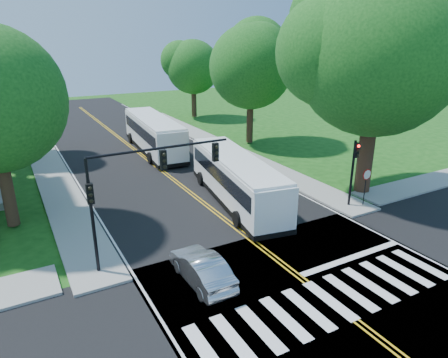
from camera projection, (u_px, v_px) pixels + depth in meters
ground at (322, 294)px, 17.58m from camera, size 140.00×140.00×0.00m
road at (170, 177)px, 32.40m from camera, size 14.00×96.00×0.01m
cross_road at (322, 294)px, 17.58m from camera, size 60.00×12.00×0.01m
center_line at (153, 164)px, 35.69m from camera, size 0.36×70.00×0.01m
edge_line_w at (73, 176)px, 32.58m from camera, size 0.12×70.00×0.01m
edge_line_e at (220, 153)px, 38.80m from camera, size 0.12×70.00×0.01m
crosswalk at (330, 300)px, 17.16m from camera, size 12.60×3.00×0.01m
stop_bar at (352, 257)px, 20.49m from camera, size 6.60×0.40×0.01m
sidewalk_nw at (49, 168)px, 34.35m from camera, size 2.60×40.00×0.15m
sidewalk_ne at (219, 144)px, 41.94m from camera, size 2.60×40.00×0.15m
tree_ne_big at (378, 55)px, 25.97m from camera, size 10.80×10.80×14.91m
tree_east_mid at (251, 67)px, 39.97m from camera, size 8.40×8.40×11.93m
tree_east_far at (193, 67)px, 53.93m from camera, size 7.20×7.20×10.34m
signal_nw at (140, 180)px, 18.72m from camera, size 7.15×0.46×5.66m
signal_ne at (354, 165)px, 25.64m from camera, size 0.30×0.46×4.40m
stop_sign at (366, 178)px, 25.93m from camera, size 0.76×0.08×2.53m
bus_lead at (236, 178)px, 27.00m from camera, size 4.63×12.47×3.16m
bus_follow at (154, 133)px, 39.09m from camera, size 3.92×13.22×3.38m
hatchback at (202, 268)px, 18.25m from camera, size 1.54×4.30×1.41m
suv at (257, 172)px, 31.47m from camera, size 2.45×4.85×1.32m
dark_sedan at (216, 156)px, 35.54m from camera, size 2.89×5.14×1.41m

